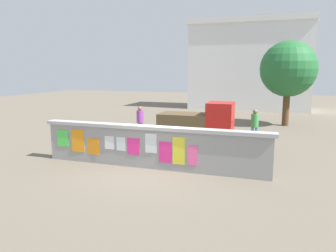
{
  "coord_description": "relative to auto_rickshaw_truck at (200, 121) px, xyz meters",
  "views": [
    {
      "loc": [
        4.04,
        -10.14,
        3.36
      ],
      "look_at": [
        0.02,
        1.75,
        1.19
      ],
      "focal_mm": 34.63,
      "sensor_mm": 36.0,
      "label": 1
    }
  ],
  "objects": [
    {
      "name": "ground",
      "position": [
        -0.51,
        2.81,
        -0.9
      ],
      "size": [
        60.0,
        60.0,
        0.0
      ],
      "primitive_type": "plane",
      "color": "#6B6051"
    },
    {
      "name": "poster_wall",
      "position": [
        -0.52,
        -5.19,
        -0.14
      ],
      "size": [
        8.27,
        0.42,
        1.48
      ],
      "color": "#949494",
      "rests_on": "ground"
    },
    {
      "name": "auto_rickshaw_truck",
      "position": [
        0.0,
        0.0,
        0.0
      ],
      "size": [
        3.63,
        1.57,
        1.85
      ],
      "color": "black",
      "rests_on": "ground"
    },
    {
      "name": "motorcycle",
      "position": [
        -1.77,
        -3.3,
        -0.44
      ],
      "size": [
        1.89,
        0.61,
        0.87
      ],
      "color": "black",
      "rests_on": "ground"
    },
    {
      "name": "bicycle_near",
      "position": [
        0.57,
        -3.35,
        -0.54
      ],
      "size": [
        1.67,
        0.56,
        0.95
      ],
      "color": "black",
      "rests_on": "ground"
    },
    {
      "name": "bicycle_far",
      "position": [
        2.64,
        -2.7,
        -0.54
      ],
      "size": [
        1.67,
        0.56,
        0.95
      ],
      "color": "black",
      "rests_on": "ground"
    },
    {
      "name": "person_walking",
      "position": [
        -2.85,
        -0.77,
        0.09
      ],
      "size": [
        0.4,
        0.4,
        1.62
      ],
      "color": "#BF6626",
      "rests_on": "ground"
    },
    {
      "name": "person_bystander",
      "position": [
        2.62,
        -0.26,
        0.09
      ],
      "size": [
        0.34,
        0.34,
        1.62
      ],
      "color": "#338CBF",
      "rests_on": "ground"
    },
    {
      "name": "tree_roadside",
      "position": [
        4.06,
        5.6,
        2.52
      ],
      "size": [
        3.34,
        3.34,
        5.11
      ],
      "color": "brown",
      "rests_on": "ground"
    },
    {
      "name": "building_background",
      "position": [
        1.08,
        14.19,
        2.96
      ],
      "size": [
        10.35,
        4.43,
        7.67
      ],
      "color": "white",
      "rests_on": "ground"
    }
  ]
}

